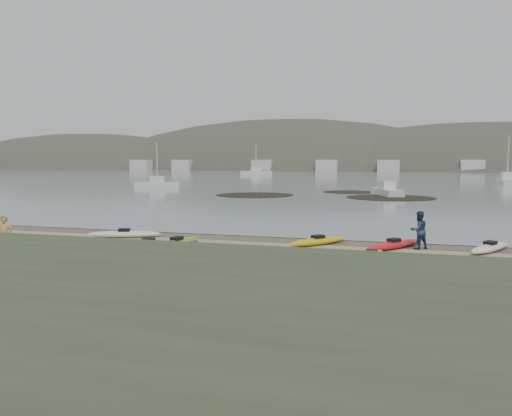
% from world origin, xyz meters
% --- Properties ---
extents(ground, '(600.00, 600.00, 0.00)m').
position_xyz_m(ground, '(0.00, 0.00, 0.00)').
color(ground, tan).
rests_on(ground, ground).
extents(wet_sand, '(60.00, 60.00, 0.00)m').
position_xyz_m(wet_sand, '(0.00, -0.30, 0.00)').
color(wet_sand, brown).
rests_on(wet_sand, ground).
extents(water, '(1200.00, 1200.00, 0.00)m').
position_xyz_m(water, '(0.00, 300.00, 0.01)').
color(water, slate).
rests_on(water, ground).
extents(kayaks, '(23.16, 9.80, 0.34)m').
position_xyz_m(kayaks, '(-0.58, -4.27, 0.17)').
color(kayaks, red).
rests_on(kayaks, ground).
extents(person_west, '(0.74, 0.58, 1.77)m').
position_xyz_m(person_west, '(-8.10, -8.25, 0.89)').
color(person_west, tan).
rests_on(person_west, ground).
extents(person_east, '(1.05, 0.99, 1.70)m').
position_xyz_m(person_east, '(7.92, -1.34, 0.85)').
color(person_east, navy).
rests_on(person_east, ground).
extents(kelp_mats, '(23.60, 15.77, 0.04)m').
position_xyz_m(kelp_mats, '(-0.49, 30.66, 0.03)').
color(kelp_mats, black).
rests_on(kelp_mats, water).
extents(moored_boats, '(94.97, 80.89, 1.17)m').
position_xyz_m(moored_boats, '(10.57, 79.19, 0.54)').
color(moored_boats, silver).
rests_on(moored_boats, ground).
extents(far_hills, '(550.00, 135.00, 80.00)m').
position_xyz_m(far_hills, '(39.38, 193.97, -15.93)').
color(far_hills, '#384235').
rests_on(far_hills, ground).
extents(far_town, '(199.00, 5.00, 4.00)m').
position_xyz_m(far_town, '(6.00, 145.00, 2.00)').
color(far_town, beige).
rests_on(far_town, ground).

